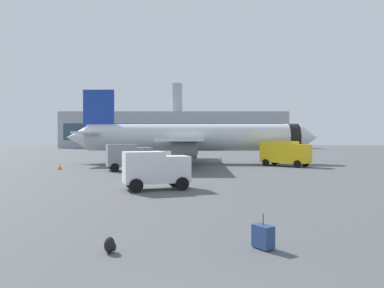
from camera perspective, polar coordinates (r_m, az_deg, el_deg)
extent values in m
cylinder|color=silver|center=(49.86, -0.04, 1.08)|extent=(30.09, 4.59, 3.80)
cone|color=silver|center=(52.07, 18.08, 1.03)|extent=(2.49, 3.67, 3.61)
cone|color=silver|center=(52.91, -18.33, 1.02)|extent=(3.29, 3.50, 3.42)
cylinder|color=black|center=(51.48, 15.74, 1.04)|extent=(1.50, 3.91, 3.88)
cube|color=silver|center=(57.88, -0.85, 0.74)|extent=(5.22, 16.12, 0.36)
cube|color=silver|center=(41.90, -1.66, 0.73)|extent=(5.22, 16.12, 0.36)
cylinder|color=gray|center=(55.40, -0.95, -0.61)|extent=(3.26, 2.28, 2.20)
cylinder|color=gray|center=(44.42, -1.50, -0.95)|extent=(3.26, 2.28, 2.20)
cube|color=#193899|center=(52.09, -15.12, 5.00)|extent=(4.41, 0.48, 6.40)
cube|color=silver|center=(55.17, -14.67, 1.64)|extent=(2.76, 6.07, 0.24)
cube|color=silver|center=(49.05, -16.72, 1.75)|extent=(2.76, 6.07, 0.24)
cylinder|color=black|center=(51.08, 13.55, -2.09)|extent=(0.36, 0.36, 1.80)
cylinder|color=black|center=(52.40, -2.17, -2.00)|extent=(0.44, 0.44, 1.80)
cylinder|color=black|center=(47.62, -2.52, -2.28)|extent=(0.44, 0.44, 1.80)
cube|color=gray|center=(39.57, -8.18, -2.01)|extent=(2.32, 2.63, 2.04)
cube|color=#1E232D|center=(39.70, -7.17, -1.31)|extent=(0.73, 1.89, 0.84)
cube|color=gray|center=(39.16, -11.62, -1.79)|extent=(3.67, 3.11, 2.40)
cylinder|color=black|center=(40.79, -8.33, -3.43)|extent=(0.92, 0.51, 0.90)
cylinder|color=black|center=(38.54, -7.66, -3.67)|extent=(0.92, 0.51, 0.90)
cylinder|color=black|center=(40.26, -13.03, -3.50)|extent=(0.92, 0.51, 0.90)
cylinder|color=black|center=(37.99, -12.63, -3.75)|extent=(0.92, 0.51, 0.90)
cube|color=yellow|center=(45.24, 17.15, -1.53)|extent=(2.82, 2.92, 2.29)
cube|color=#1E232D|center=(44.96, 17.99, -0.86)|extent=(1.43, 1.72, 0.95)
cube|color=yellow|center=(46.44, 13.71, -1.21)|extent=(4.86, 4.60, 2.70)
cylinder|color=black|center=(46.48, 17.65, -2.94)|extent=(0.83, 0.74, 0.90)
cylinder|color=black|center=(44.17, 16.46, -3.13)|extent=(0.83, 0.74, 0.90)
cylinder|color=black|center=(48.18, 12.99, -2.80)|extent=(0.83, 0.74, 0.90)
cylinder|color=black|center=(45.95, 11.62, -2.97)|extent=(0.83, 0.74, 0.90)
cube|color=white|center=(24.46, -3.02, -4.02)|extent=(2.29, 2.45, 1.78)
cube|color=#1E232D|center=(24.63, -1.33, -3.00)|extent=(0.63, 1.74, 0.74)
cube|color=white|center=(23.96, -8.11, -3.75)|extent=(3.13, 2.72, 2.10)
cylinder|color=black|center=(25.62, -3.16, -5.91)|extent=(0.92, 0.49, 0.90)
cylinder|color=black|center=(23.61, -1.82, -6.48)|extent=(0.92, 0.49, 0.90)
cylinder|color=black|center=(25.00, -10.03, -6.09)|extent=(0.92, 0.49, 0.90)
cylinder|color=black|center=(22.94, -9.28, -6.70)|extent=(0.92, 0.49, 0.90)
cube|color=#F2590C|center=(57.25, 4.44, -2.65)|extent=(0.44, 0.44, 0.04)
cone|color=#F2590C|center=(57.23, 4.44, -2.30)|extent=(0.36, 0.36, 0.66)
cylinder|color=white|center=(57.23, 4.44, -2.27)|extent=(0.23, 0.23, 0.10)
cube|color=#F2590C|center=(42.79, -20.87, -3.85)|extent=(0.44, 0.44, 0.04)
cone|color=#F2590C|center=(42.77, -20.88, -3.42)|extent=(0.36, 0.36, 0.60)
cylinder|color=white|center=(42.77, -20.88, -3.38)|extent=(0.23, 0.23, 0.10)
cube|color=#F2590C|center=(52.67, 12.14, -2.96)|extent=(0.44, 0.44, 0.04)
cone|color=#F2590C|center=(52.64, 12.14, -2.57)|extent=(0.36, 0.36, 0.68)
cylinder|color=white|center=(52.64, 12.14, -2.53)|extent=(0.23, 0.23, 0.10)
cube|color=#F2590C|center=(47.16, 11.53, -3.39)|extent=(0.44, 0.44, 0.04)
cone|color=#F2590C|center=(47.14, 11.53, -2.96)|extent=(0.36, 0.36, 0.68)
cylinder|color=white|center=(47.14, 11.53, -2.92)|extent=(0.23, 0.23, 0.10)
cube|color=navy|center=(11.58, 11.20, -14.45)|extent=(0.69, 0.75, 0.70)
cylinder|color=black|center=(11.45, 11.21, -11.89)|extent=(0.02, 0.02, 0.36)
cylinder|color=black|center=(11.82, 10.38, -15.89)|extent=(0.08, 0.07, 0.08)
cylinder|color=black|center=(11.53, 12.04, -16.33)|extent=(0.08, 0.07, 0.08)
ellipsoid|color=black|center=(11.31, -13.47, -15.62)|extent=(0.32, 0.40, 0.48)
ellipsoid|color=black|center=(11.30, -12.75, -16.01)|extent=(0.12, 0.28, 0.24)
cube|color=#9EA3AD|center=(142.76, -3.07, 2.20)|extent=(87.75, 18.99, 14.02)
cube|color=#334756|center=(133.21, -3.28, 2.00)|extent=(83.36, 0.10, 6.31)
cylinder|color=#9EA3AD|center=(143.63, -2.69, 7.39)|extent=(4.40, 4.40, 12.00)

